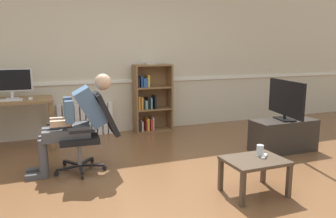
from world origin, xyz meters
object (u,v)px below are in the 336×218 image
Objects in this scene: tv_screen at (286,99)px; spare_remote at (264,156)px; drinking_glass at (260,150)px; computer_mouse at (31,98)px; radiator at (86,120)px; bookshelf at (150,100)px; keyboard at (8,100)px; coffee_table at (255,164)px; person_seated at (76,120)px; tv_stand at (283,135)px; office_chair at (91,129)px; computer_desk at (10,107)px; imac_monitor at (11,81)px.

tv_screen is 1.61m from spare_remote.
spare_remote is (0.02, -0.05, -0.05)m from drinking_glass.
radiator is (0.84, 0.51, -0.49)m from computer_mouse.
bookshelf reaches higher than tv_screen.
coffee_table is at bearing -45.68° from keyboard.
coffee_table is at bearing 52.06° from person_seated.
bookshelf is at bearing 127.56° from tv_stand.
bookshelf is at bearing 142.42° from office_chair.
coffee_table is at bearing 49.05° from office_chair.
person_seated is at bearing -100.72° from radiator.
bookshelf is 1.28× the size of office_chair.
radiator is at bearing 63.73° from tv_screen.
office_chair reaches higher than coffee_table.
spare_remote is at bearing -72.83° from drinking_glass.
radiator is 1.04× the size of tv_screen.
computer_desk is 1.01× the size of person_seated.
computer_mouse is at bearing -154.29° from person_seated.
tv_screen is at bearing -22.93° from computer_desk.
bookshelf is (2.29, 0.29, -0.07)m from computer_desk.
keyboard is 1.34m from radiator.
bookshelf reaches higher than spare_remote.
computer_mouse is at bearing -22.02° from computer_desk.
computer_desk is 1.35× the size of tv_screen.
computer_desk is 8.08× the size of spare_remote.
tv_screen is (1.44, -1.87, 0.19)m from bookshelf.
computer_mouse is 3.73m from tv_screen.
person_seated reaches higher than computer_mouse.
spare_remote is at bearing -47.80° from computer_mouse.
tv_stand is 6.41× the size of spare_remote.
computer_desk is at bearing 132.78° from coffee_table.
computer_desk is 0.34m from computer_mouse.
tv_screen is at bearing 39.46° from coffee_table.
radiator is 6.23× the size of spare_remote.
tv_screen reaches higher than spare_remote.
tv_screen is 7.57× the size of drinking_glass.
radiator is (-1.15, 0.10, -0.30)m from bookshelf.
tv_stand is (2.59, -1.97, -0.05)m from radiator.
computer_mouse is 0.11× the size of radiator.
computer_mouse is (0.25, -0.20, -0.25)m from imac_monitor.
computer_desk is 0.98× the size of bookshelf.
person_seated is 10.09× the size of drinking_glass.
spare_remote is at bearing -44.08° from keyboard.
imac_monitor is 3.75m from spare_remote.
person_seated is (0.52, -1.17, -0.13)m from computer_mouse.
office_chair is at bearing 10.72° from spare_remote.
spare_remote is (2.27, -2.51, -0.39)m from computer_mouse.
keyboard is at bearing 134.32° from coffee_table.
keyboard is 2.34m from bookshelf.
office_chair is (0.95, -1.38, -0.49)m from imac_monitor.
radiator is 0.96× the size of office_chair.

